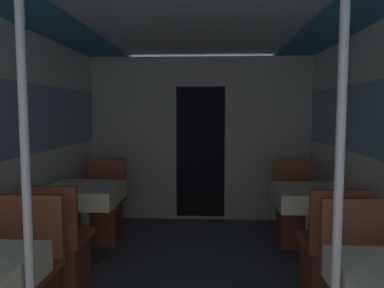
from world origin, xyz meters
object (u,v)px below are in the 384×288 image
object	(u,v)px
support_pole_left_0	(27,194)
chair_right_far_1	(296,218)
dining_table_left_1	(84,197)
chair_left_far_1	(103,215)
support_pole_right_0	(338,198)
chair_left_near_1	(60,257)
chair_right_near_1	(331,263)
dining_table_right_1	(311,200)

from	to	relation	value
support_pole_left_0	chair_right_far_1	bearing A→B (deg)	54.05
dining_table_left_1	chair_left_far_1	distance (m)	0.69
chair_left_far_1	support_pole_right_0	bearing A→B (deg)	125.95
support_pole_right_0	chair_left_far_1	bearing A→B (deg)	125.95
chair_left_near_1	chair_right_far_1	xyz separation A→B (m)	(2.13, 1.20, 0.00)
support_pole_left_0	chair_right_far_1	distance (m)	3.09
chair_left_near_1	chair_right_near_1	world-z (taller)	same
chair_left_near_1	support_pole_right_0	xyz separation A→B (m)	(1.75, -1.22, 0.79)
chair_left_near_1	chair_right_far_1	bearing A→B (deg)	29.37
dining_table_left_1	chair_left_far_1	size ratio (longest dim) A/B	0.83
support_pole_left_0	support_pole_right_0	bearing A→B (deg)	0.00
chair_left_near_1	dining_table_right_1	size ratio (longest dim) A/B	1.20
dining_table_left_1	chair_left_near_1	size ratio (longest dim) A/B	0.83
support_pole_right_0	dining_table_right_1	xyz separation A→B (m)	(0.38, 1.82, -0.44)
support_pole_left_0	chair_left_near_1	size ratio (longest dim) A/B	2.41
support_pole_right_0	chair_right_far_1	bearing A→B (deg)	81.17
dining_table_left_1	chair_right_near_1	distance (m)	2.24
dining_table_right_1	chair_right_near_1	distance (m)	0.69
support_pole_left_0	chair_right_near_1	distance (m)	2.28
chair_right_near_1	chair_right_far_1	world-z (taller)	same
dining_table_left_1	support_pole_right_0	distance (m)	2.56
support_pole_right_0	chair_right_far_1	world-z (taller)	support_pole_right_0
support_pole_left_0	support_pole_right_0	size ratio (longest dim) A/B	1.00
dining_table_left_1	dining_table_right_1	distance (m)	2.13
dining_table_left_1	support_pole_right_0	xyz separation A→B (m)	(1.75, -1.82, 0.44)
support_pole_left_0	support_pole_right_0	world-z (taller)	same
support_pole_right_0	chair_right_near_1	distance (m)	1.50
chair_left_far_1	dining_table_right_1	world-z (taller)	chair_left_far_1
dining_table_right_1	chair_right_near_1	xyz separation A→B (m)	(-0.00, -0.60, -0.35)
chair_left_near_1	support_pole_right_0	world-z (taller)	support_pole_right_0
dining_table_left_1	chair_left_far_1	world-z (taller)	chair_left_far_1
chair_left_near_1	dining_table_right_1	world-z (taller)	chair_left_near_1
chair_left_far_1	dining_table_right_1	xyz separation A→B (m)	(2.13, -0.60, 0.35)
chair_left_near_1	chair_left_far_1	bearing A→B (deg)	90.00
support_pole_left_0	dining_table_right_1	world-z (taller)	support_pole_left_0
dining_table_left_1	dining_table_right_1	bearing A→B (deg)	0.00
dining_table_left_1	chair_left_near_1	distance (m)	0.69
chair_right_near_1	chair_left_near_1	bearing A→B (deg)	180.00
support_pole_left_0	dining_table_right_1	bearing A→B (deg)	46.05
support_pole_left_0	chair_right_far_1	size ratio (longest dim) A/B	2.41
chair_left_far_1	chair_right_far_1	xyz separation A→B (m)	(2.13, 0.00, 0.00)
dining_table_left_1	chair_left_near_1	bearing A→B (deg)	-90.00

